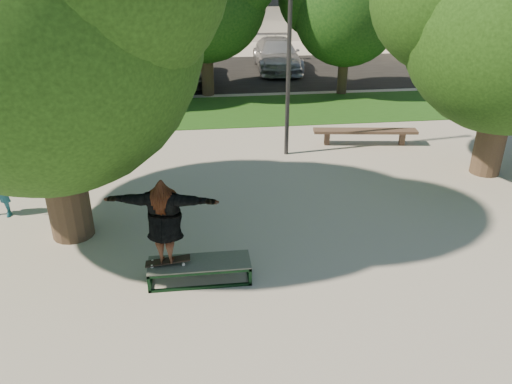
{
  "coord_description": "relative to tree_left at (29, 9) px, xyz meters",
  "views": [
    {
      "loc": [
        -1.55,
        -8.37,
        5.31
      ],
      "look_at": [
        -0.43,
        0.6,
        0.95
      ],
      "focal_mm": 35.0,
      "sensor_mm": 36.0,
      "label": 1
    }
  ],
  "objects": [
    {
      "name": "lamppost",
      "position": [
        5.29,
        3.91,
        -1.27
      ],
      "size": [
        0.25,
        0.15,
        6.11
      ],
      "color": "#2D2D30",
      "rests_on": "ground"
    },
    {
      "name": "bg_tree_left",
      "position": [
        -2.28,
        9.98,
        -0.69
      ],
      "size": [
        5.28,
        4.51,
        5.77
      ],
      "color": "#38281E",
      "rests_on": "ground"
    },
    {
      "name": "grass_strip",
      "position": [
        5.29,
        8.41,
        -4.41
      ],
      "size": [
        30.0,
        4.0,
        0.02
      ],
      "primitive_type": "cube",
      "color": "#1D4B15",
      "rests_on": "ground"
    },
    {
      "name": "tree_left",
      "position": [
        0.0,
        0.0,
        0.0
      ],
      "size": [
        6.96,
        5.95,
        7.12
      ],
      "color": "#38281E",
      "rests_on": "ground"
    },
    {
      "name": "bench",
      "position": [
        7.79,
        4.37,
        -4.02
      ],
      "size": [
        3.14,
        0.83,
        0.48
      ],
      "rotation": [
        0.0,
        0.0,
        -0.13
      ],
      "color": "brown",
      "rests_on": "ground"
    },
    {
      "name": "car_silver_b",
      "position": [
        6.87,
        15.36,
        -3.68
      ],
      "size": [
        2.23,
        5.16,
        1.48
      ],
      "primitive_type": "imported",
      "rotation": [
        0.0,
        0.0,
        -0.03
      ],
      "color": "silver",
      "rests_on": "asphalt_strip"
    },
    {
      "name": "car_dark",
      "position": [
        0.55,
        15.41,
        -3.6
      ],
      "size": [
        2.11,
        5.11,
        1.65
      ],
      "primitive_type": "imported",
      "rotation": [
        0.0,
        0.0,
        -0.07
      ],
      "color": "black",
      "rests_on": "asphalt_strip"
    },
    {
      "name": "grind_box",
      "position": [
        2.66,
        -2.01,
        -4.23
      ],
      "size": [
        1.8,
        0.6,
        0.38
      ],
      "color": "black",
      "rests_on": "ground"
    },
    {
      "name": "car_silver_a",
      "position": [
        -4.71,
        13.69,
        -3.68
      ],
      "size": [
        2.46,
        4.6,
        1.49
      ],
      "primitive_type": "imported",
      "rotation": [
        0.0,
        0.0,
        0.17
      ],
      "color": "#ABABB0",
      "rests_on": "asphalt_strip"
    },
    {
      "name": "asphalt_strip",
      "position": [
        4.29,
        14.91,
        -4.42
      ],
      "size": [
        40.0,
        8.0,
        0.01
      ],
      "primitive_type": "cube",
      "color": "black",
      "rests_on": "ground"
    },
    {
      "name": "ground",
      "position": [
        4.29,
        -1.09,
        -4.42
      ],
      "size": [
        120.0,
        120.0,
        0.0
      ],
      "primitive_type": "plane",
      "color": "#A8A29A",
      "rests_on": "ground"
    },
    {
      "name": "skater_rig",
      "position": [
        2.12,
        -2.01,
        -3.19
      ],
      "size": [
        1.98,
        0.89,
        1.63
      ],
      "rotation": [
        0.0,
        0.0,
        2.94
      ],
      "color": "white",
      "rests_on": "grind_box"
    },
    {
      "name": "bg_tree_right",
      "position": [
        8.73,
        10.47,
        -0.93
      ],
      "size": [
        5.04,
        4.31,
        5.43
      ],
      "color": "#38281E",
      "rests_on": "ground"
    },
    {
      "name": "car_grey",
      "position": [
        2.29,
        13.4,
        -3.67
      ],
      "size": [
        2.61,
        5.44,
        1.5
      ],
      "primitive_type": "imported",
      "rotation": [
        0.0,
        0.0,
        0.02
      ],
      "color": "slate",
      "rests_on": "asphalt_strip"
    }
  ]
}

